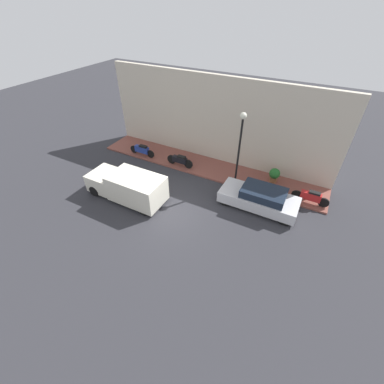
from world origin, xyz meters
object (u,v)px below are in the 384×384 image
object	(u,v)px
motorcycle_black	(180,160)
potted_plant	(274,175)
parked_car	(260,198)
motorcycle_blue	(142,150)
streetlamp	(241,138)
delivery_van	(127,186)
motorcycle_red	(311,197)

from	to	relation	value
motorcycle_black	potted_plant	xyz separation A→B (m)	(1.15, -6.16, 0.08)
parked_car	potted_plant	distance (m)	2.67
parked_car	motorcycle_blue	distance (m)	9.27
motorcycle_blue	potted_plant	size ratio (longest dim) A/B	2.21
streetlamp	parked_car	bearing A→B (deg)	-124.31
delivery_van	motorcycle_blue	bearing A→B (deg)	26.65
parked_car	motorcycle_blue	xyz separation A→B (m)	(1.47, 9.15, -0.06)
streetlamp	motorcycle_blue	bearing A→B (deg)	88.62
delivery_van	motorcycle_black	xyz separation A→B (m)	(4.30, -1.02, -0.31)
parked_car	potted_plant	size ratio (longest dim) A/B	4.58
delivery_van	potted_plant	size ratio (longest dim) A/B	5.05
motorcycle_red	motorcycle_black	bearing A→B (deg)	90.28
parked_car	motorcycle_black	xyz separation A→B (m)	(1.51, 5.99, -0.07)
potted_plant	delivery_van	bearing A→B (deg)	127.17
motorcycle_blue	potted_plant	distance (m)	9.39
motorcycle_black	streetlamp	bearing A→B (deg)	-93.05
parked_car	potted_plant	bearing A→B (deg)	-3.55
motorcycle_red	motorcycle_blue	size ratio (longest dim) A/B	0.99
parked_car	motorcycle_black	world-z (taller)	parked_car
parked_car	motorcycle_red	bearing A→B (deg)	-58.15
delivery_van	motorcycle_black	size ratio (longest dim) A/B	2.41
motorcycle_black	motorcycle_blue	bearing A→B (deg)	90.80
motorcycle_black	potted_plant	world-z (taller)	potted_plant
parked_car	delivery_van	distance (m)	7.55
motorcycle_blue	potted_plant	world-z (taller)	potted_plant
parked_car	delivery_van	size ratio (longest dim) A/B	0.91
streetlamp	delivery_van	bearing A→B (deg)	128.54
motorcycle_blue	streetlamp	bearing A→B (deg)	-91.38
potted_plant	streetlamp	bearing A→B (deg)	123.55
parked_car	streetlamp	size ratio (longest dim) A/B	0.93
motorcycle_red	potted_plant	distance (m)	2.59
motorcycle_blue	parked_car	bearing A→B (deg)	-99.11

